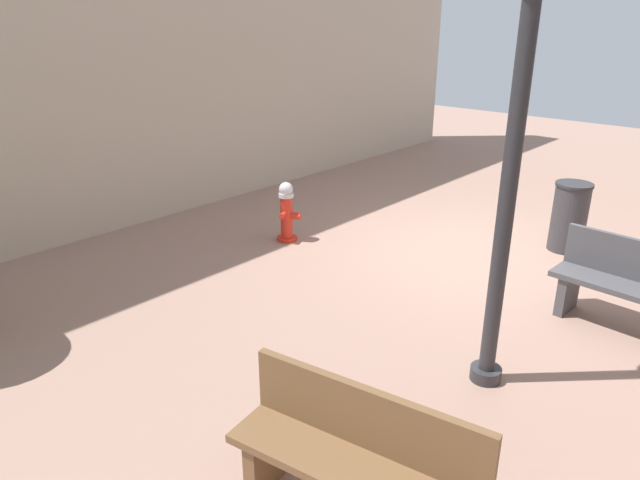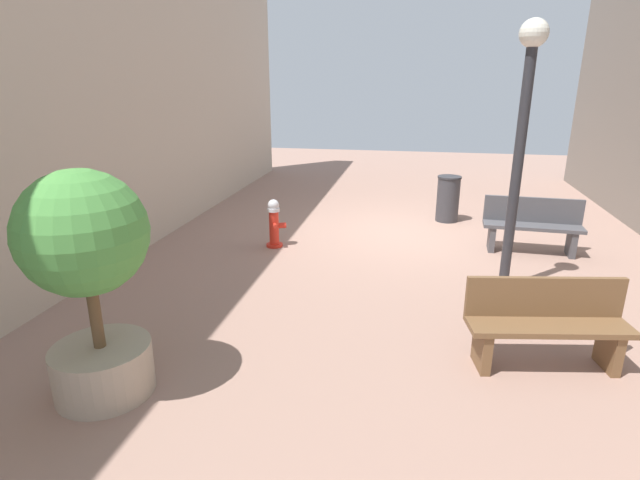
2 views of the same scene
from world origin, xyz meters
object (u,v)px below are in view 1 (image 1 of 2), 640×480
at_px(street_lamp, 516,130).
at_px(trash_bin, 569,217).
at_px(fire_hydrant, 287,212).
at_px(bench_near, 638,287).
at_px(bench_far, 356,459).

bearing_deg(street_lamp, trash_bin, -79.99).
xyz_separation_m(fire_hydrant, street_lamp, (-3.79, 1.24, 1.84)).
bearing_deg(fire_hydrant, bench_near, -172.56).
distance_m(bench_far, trash_bin, 5.66).
xyz_separation_m(fire_hydrant, bench_near, (-4.50, -0.59, 0.06)).
relative_size(fire_hydrant, bench_near, 0.53).
height_order(bench_far, trash_bin, trash_bin).
bearing_deg(fire_hydrant, bench_far, 140.04).
height_order(fire_hydrant, trash_bin, trash_bin).
bearing_deg(fire_hydrant, street_lamp, 161.88).
relative_size(bench_near, bench_far, 0.97).
height_order(fire_hydrant, bench_near, bench_near).
bearing_deg(trash_bin, street_lamp, 100.01).
xyz_separation_m(bench_near, street_lamp, (0.71, 1.83, 1.78)).
relative_size(fire_hydrant, street_lamp, 0.24).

